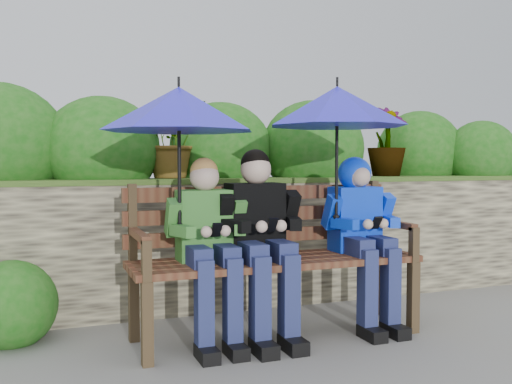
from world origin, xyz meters
name	(u,v)px	position (x,y,z in m)	size (l,w,h in m)	color
ground	(261,332)	(0.00, 0.00, 0.00)	(60.00, 60.00, 0.00)	slate
garden_backdrop	(198,221)	(-0.01, 1.60, 0.60)	(8.00, 2.89, 1.78)	#3C372E
park_bench	(272,248)	(0.06, -0.05, 0.58)	(1.93, 0.56, 1.02)	#40311D
boy_left	(208,239)	(-0.41, -0.15, 0.67)	(0.50, 0.58, 1.18)	#3F7530
boy_middle	(261,233)	(-0.06, -0.15, 0.70)	(0.55, 0.63, 1.24)	black
boy_right	(362,225)	(0.70, -0.13, 0.72)	(0.51, 0.61, 1.19)	#033FC7
umbrella_left	(179,109)	(-0.60, -0.15, 1.48)	(0.94, 0.94, 0.93)	#221FD4
umbrella_right	(337,106)	(0.48, -0.17, 1.53)	(0.94, 0.94, 0.96)	#221FD4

